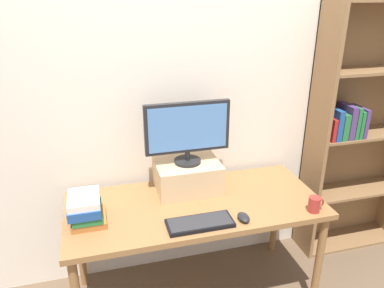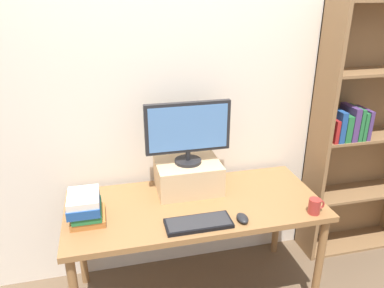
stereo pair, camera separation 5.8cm
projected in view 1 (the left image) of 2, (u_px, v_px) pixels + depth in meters
back_wall at (178, 98)px, 2.52m from camera, size 7.00×0.08×2.60m
desk at (195, 213)px, 2.37m from camera, size 1.59×0.70×0.74m
bookshelf_unit at (359, 132)px, 2.84m from camera, size 0.86×0.28×1.92m
riser_box at (188, 176)px, 2.47m from camera, size 0.42×0.32×0.20m
computer_monitor at (188, 130)px, 2.35m from camera, size 0.54×0.17×0.41m
keyboard at (200, 223)px, 2.12m from camera, size 0.38×0.16×0.02m
computer_mouse at (244, 217)px, 2.16m from camera, size 0.06×0.10×0.04m
book_stack at (86, 209)px, 2.12m from camera, size 0.20×0.26×0.17m
coffee_mug at (315, 204)px, 2.24m from camera, size 0.10×0.07×0.09m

